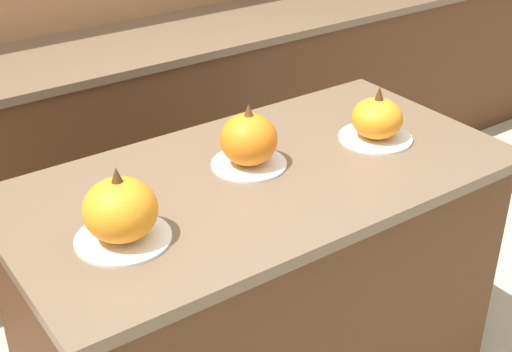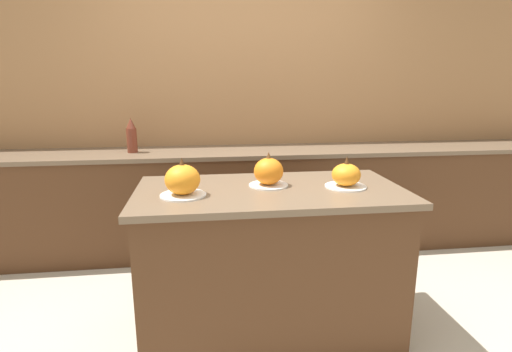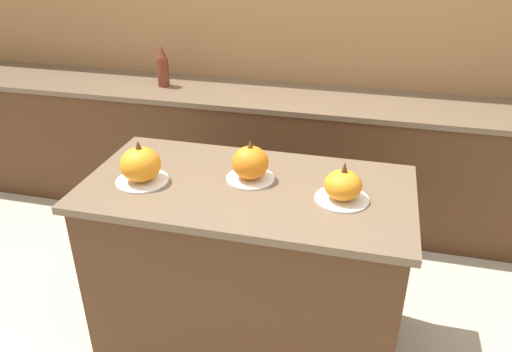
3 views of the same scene
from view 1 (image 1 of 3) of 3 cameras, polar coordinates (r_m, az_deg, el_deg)
kitchen_island at (r=2.28m, az=0.35°, el=-9.61°), size 1.47×0.76×0.89m
back_counter at (r=3.23m, az=-12.73°, el=2.14°), size 6.00×0.60×0.90m
pumpkin_cake_left at (r=1.73m, az=-10.79°, el=-2.83°), size 0.24×0.24×0.20m
pumpkin_cake_center at (r=2.04m, az=-0.68°, el=2.76°), size 0.22×0.22×0.19m
pumpkin_cake_right at (r=2.23m, az=9.65°, el=4.42°), size 0.23×0.23×0.18m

